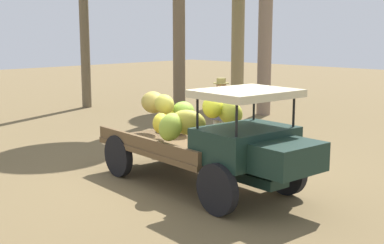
{
  "coord_description": "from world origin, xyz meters",
  "views": [
    {
      "loc": [
        6.58,
        -6.67,
        2.75
      ],
      "look_at": [
        0.09,
        -0.15,
        1.14
      ],
      "focal_mm": 48.4,
      "sensor_mm": 36.0,
      "label": 1
    }
  ],
  "objects": [
    {
      "name": "truck",
      "position": [
        0.53,
        -0.14,
        0.92
      ],
      "size": [
        4.56,
        2.14,
        1.84
      ],
      "rotation": [
        0.0,
        0.0,
        -0.09
      ],
      "color": "#172D25",
      "rests_on": "ground"
    },
    {
      "name": "farmer",
      "position": [
        -0.86,
        1.69,
        1.0
      ],
      "size": [
        0.53,
        0.46,
        1.76
      ],
      "rotation": [
        0.0,
        0.0,
        -1.6
      ],
      "color": "#B6B09C",
      "rests_on": "ground"
    },
    {
      "name": "ground_plane",
      "position": [
        0.0,
        0.0,
        0.0
      ],
      "size": [
        60.0,
        60.0,
        0.0
      ],
      "primitive_type": "plane",
      "color": "brown"
    },
    {
      "name": "wooden_crate",
      "position": [
        -1.86,
        1.13,
        0.25
      ],
      "size": [
        0.65,
        0.69,
        0.5
      ],
      "primitive_type": "cube",
      "rotation": [
        0.0,
        0.0,
        2.16
      ],
      "color": "#885E4C",
      "rests_on": "ground"
    }
  ]
}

